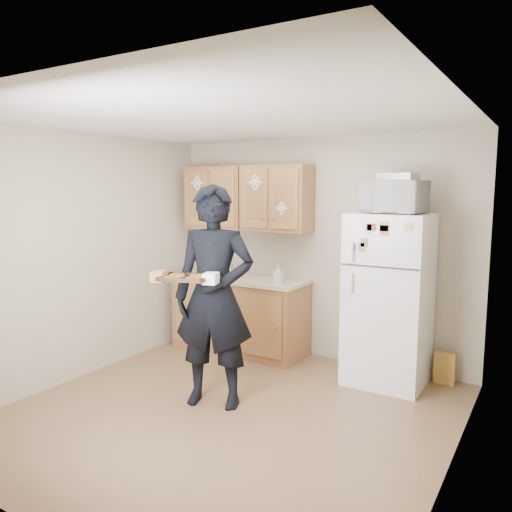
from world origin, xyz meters
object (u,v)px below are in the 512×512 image
Objects in this scene: refrigerator at (389,299)px; dish_rack at (217,269)px; microwave at (394,197)px; person at (214,297)px; baking_tray at (185,278)px.

dish_rack is at bearing -178.98° from refrigerator.
refrigerator is at bearing 128.35° from microwave.
baking_tray is at bearing -127.09° from person.
microwave reaches higher than baking_tray.
baking_tray is (-0.10, -0.28, 0.20)m from person.
refrigerator is 2.07m from baking_tray.
microwave is at bearing -58.83° from refrigerator.
microwave is 1.34× the size of dish_rack.
person is 0.36m from baking_tray.
person is 1.95m from microwave.
person is at bearing -126.18° from microwave.
dish_rack is at bearing 98.43° from baking_tray.
person reaches higher than refrigerator.
person is 4.71× the size of dish_rack.
person reaches higher than dish_rack.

